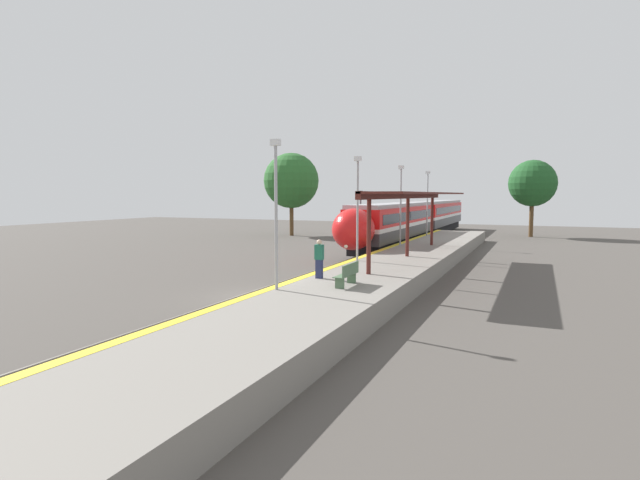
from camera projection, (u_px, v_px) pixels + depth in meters
ground_plane at (262, 297)px, 21.87m from camera, size 120.00×120.00×0.00m
rail_left at (248, 294)px, 22.16m from camera, size 0.08×90.00×0.15m
rail_right at (276, 297)px, 21.58m from camera, size 0.08×90.00×0.15m
train at (417, 218)px, 48.99m from camera, size 2.81×39.94×3.79m
platform_right at (345, 294)px, 20.25m from camera, size 4.61×64.00×0.97m
platform_bench at (348, 274)px, 19.34m from camera, size 0.44×1.72×0.89m
person_waiting at (319, 258)px, 21.09m from camera, size 0.36×0.22×1.65m
railway_signal at (360, 215)px, 39.92m from camera, size 0.28×0.28×4.81m
lamppost_near at (276, 205)px, 18.34m from camera, size 0.36×0.20×5.56m
lamppost_mid at (358, 202)px, 26.51m from camera, size 0.36×0.20×5.56m
lamppost_far at (401, 200)px, 34.67m from camera, size 0.36×0.20×5.56m
lamppost_farthest at (427, 199)px, 42.83m from camera, size 0.36×0.20×5.56m
station_canopy at (418, 196)px, 28.17m from camera, size 2.02×17.11×3.69m
background_tree_left at (291, 181)px, 54.52m from camera, size 6.03×6.03×9.04m
background_tree_right at (533, 183)px, 52.75m from camera, size 4.92×4.92×8.17m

